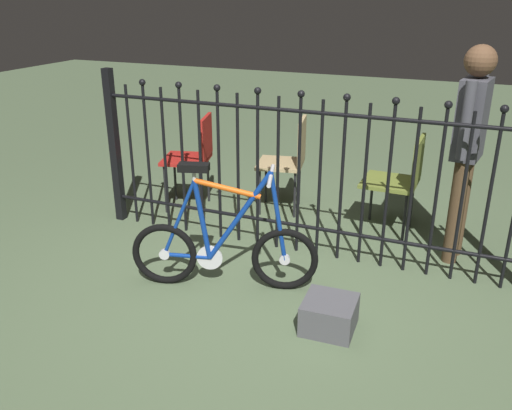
{
  "coord_description": "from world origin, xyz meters",
  "views": [
    {
      "loc": [
        1.18,
        -2.98,
        1.94
      ],
      "look_at": [
        -0.14,
        0.21,
        0.55
      ],
      "focal_mm": 37.8,
      "sensor_mm": 36.0,
      "label": 1
    }
  ],
  "objects_px": {
    "chair_red": "(195,153)",
    "bicycle": "(223,247)",
    "chair_olive": "(401,176)",
    "display_crate": "(329,314)",
    "chair_tan": "(289,156)",
    "person_visitor": "(469,138)"
  },
  "relations": [
    {
      "from": "person_visitor",
      "to": "display_crate",
      "type": "height_order",
      "value": "person_visitor"
    },
    {
      "from": "chair_red",
      "to": "person_visitor",
      "type": "relative_size",
      "value": 0.55
    },
    {
      "from": "display_crate",
      "to": "chair_red",
      "type": "bearing_deg",
      "value": 139.68
    },
    {
      "from": "bicycle",
      "to": "display_crate",
      "type": "distance_m",
      "value": 0.86
    },
    {
      "from": "chair_red",
      "to": "chair_olive",
      "type": "bearing_deg",
      "value": 4.78
    },
    {
      "from": "display_crate",
      "to": "bicycle",
      "type": "bearing_deg",
      "value": 165.34
    },
    {
      "from": "display_crate",
      "to": "chair_olive",
      "type": "bearing_deg",
      "value": 84.75
    },
    {
      "from": "chair_red",
      "to": "display_crate",
      "type": "bearing_deg",
      "value": -40.32
    },
    {
      "from": "chair_tan",
      "to": "chair_olive",
      "type": "height_order",
      "value": "chair_tan"
    },
    {
      "from": "person_visitor",
      "to": "bicycle",
      "type": "bearing_deg",
      "value": -143.13
    },
    {
      "from": "bicycle",
      "to": "person_visitor",
      "type": "bearing_deg",
      "value": 36.87
    },
    {
      "from": "chair_tan",
      "to": "chair_olive",
      "type": "xyz_separation_m",
      "value": [
        1.01,
        -0.11,
        -0.02
      ]
    },
    {
      "from": "bicycle",
      "to": "chair_olive",
      "type": "bearing_deg",
      "value": 55.2
    },
    {
      "from": "bicycle",
      "to": "chair_red",
      "type": "distance_m",
      "value": 1.53
    },
    {
      "from": "chair_tan",
      "to": "person_visitor",
      "type": "height_order",
      "value": "person_visitor"
    },
    {
      "from": "bicycle",
      "to": "chair_tan",
      "type": "height_order",
      "value": "bicycle"
    },
    {
      "from": "chair_red",
      "to": "display_crate",
      "type": "height_order",
      "value": "chair_red"
    },
    {
      "from": "bicycle",
      "to": "chair_olive",
      "type": "distance_m",
      "value": 1.69
    },
    {
      "from": "chair_tan",
      "to": "chair_red",
      "type": "xyz_separation_m",
      "value": [
        -0.83,
        -0.27,
        0.01
      ]
    },
    {
      "from": "chair_olive",
      "to": "display_crate",
      "type": "xyz_separation_m",
      "value": [
        -0.15,
        -1.59,
        -0.41
      ]
    },
    {
      "from": "bicycle",
      "to": "chair_tan",
      "type": "relative_size",
      "value": 1.43
    },
    {
      "from": "chair_red",
      "to": "bicycle",
      "type": "bearing_deg",
      "value": -54.26
    }
  ]
}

